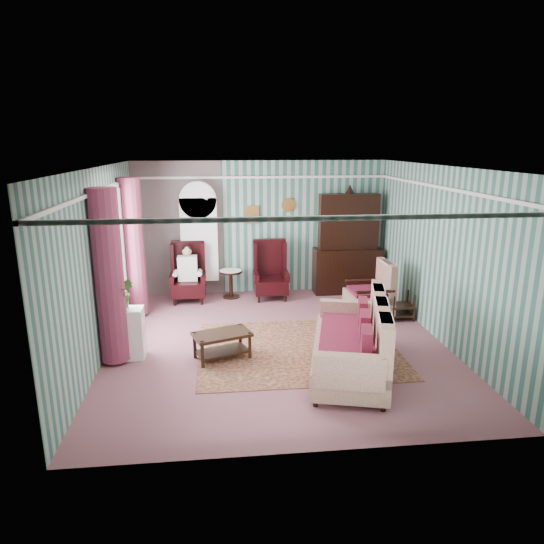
{
  "coord_description": "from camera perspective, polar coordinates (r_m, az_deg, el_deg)",
  "views": [
    {
      "loc": [
        -0.91,
        -7.51,
        3.24
      ],
      "look_at": [
        -0.02,
        0.6,
        1.08
      ],
      "focal_mm": 32.0,
      "sensor_mm": 36.0,
      "label": 1
    }
  ],
  "objects": [
    {
      "name": "seated_woman",
      "position": [
        10.33,
        -9.86,
        -0.25
      ],
      "size": [
        0.44,
        0.4,
        1.18
      ],
      "primitive_type": null,
      "color": "beige",
      "rests_on": "floor"
    },
    {
      "name": "floral_armchair",
      "position": [
        9.46,
        11.32,
        -2.15
      ],
      "size": [
        0.83,
        0.91,
        1.04
      ],
      "primitive_type": "cube",
      "rotation": [
        0.0,
        0.0,
        1.6
      ],
      "color": "beige",
      "rests_on": "floor"
    },
    {
      "name": "rug",
      "position": [
        8.0,
        3.05,
        -9.04
      ],
      "size": [
        3.2,
        2.6,
        0.01
      ],
      "primitive_type": "cube",
      "color": "#4B1920",
      "rests_on": "floor"
    },
    {
      "name": "sofa",
      "position": [
        7.12,
        9.1,
        -7.98
      ],
      "size": [
        1.51,
        2.44,
        1.01
      ],
      "primitive_type": "cube",
      "rotation": [
        0.0,
        0.0,
        1.32
      ],
      "color": "beige",
      "rests_on": "floor"
    },
    {
      "name": "room_shell",
      "position": [
        7.79,
        -4.02,
        5.69
      ],
      "size": [
        5.53,
        6.02,
        2.91
      ],
      "color": "#356058",
      "rests_on": "ground"
    },
    {
      "name": "floor",
      "position": [
        8.23,
        0.63,
        -8.34
      ],
      "size": [
        6.0,
        6.0,
        0.0
      ],
      "primitive_type": "plane",
      "color": "#7E4955",
      "rests_on": "ground"
    },
    {
      "name": "wingback_right",
      "position": [
        10.35,
        -0.16,
        0.21
      ],
      "size": [
        0.76,
        0.8,
        1.25
      ],
      "primitive_type": "cube",
      "color": "black",
      "rests_on": "floor"
    },
    {
      "name": "potted_plant_c",
      "position": [
        7.75,
        -17.49,
        -2.64
      ],
      "size": [
        0.29,
        0.29,
        0.41
      ],
      "primitive_type": "imported",
      "rotation": [
        0.0,
        0.0,
        0.37
      ],
      "color": "#1F541A",
      "rests_on": "plant_stand"
    },
    {
      "name": "dresser_hutch",
      "position": [
        10.81,
        8.97,
        3.67
      ],
      "size": [
        1.5,
        0.56,
        2.36
      ],
      "primitive_type": "cube",
      "color": "black",
      "rests_on": "floor"
    },
    {
      "name": "nest_table",
      "position": [
        9.54,
        14.89,
        -3.82
      ],
      "size": [
        0.45,
        0.38,
        0.54
      ],
      "primitive_type": "cube",
      "color": "black",
      "rests_on": "floor"
    },
    {
      "name": "wingback_left",
      "position": [
        10.32,
        -9.87,
        -0.06
      ],
      "size": [
        0.76,
        0.8,
        1.25
      ],
      "primitive_type": "cube",
      "color": "black",
      "rests_on": "floor"
    },
    {
      "name": "plant_stand",
      "position": [
        7.89,
        -16.8,
        -6.92
      ],
      "size": [
        0.55,
        0.35,
        0.8
      ],
      "primitive_type": "cube",
      "color": "silver",
      "rests_on": "floor"
    },
    {
      "name": "coffee_table",
      "position": [
        7.64,
        -5.87,
        -8.61
      ],
      "size": [
        0.98,
        0.75,
        0.42
      ],
      "primitive_type": "cube",
      "rotation": [
        0.0,
        0.0,
        0.34
      ],
      "color": "black",
      "rests_on": "floor"
    },
    {
      "name": "bookcase",
      "position": [
        10.57,
        -8.51,
        3.11
      ],
      "size": [
        0.8,
        0.28,
        2.24
      ],
      "primitive_type": "cube",
      "color": "white",
      "rests_on": "floor"
    },
    {
      "name": "round_side_table",
      "position": [
        10.53,
        -4.85,
        -1.42
      ],
      "size": [
        0.5,
        0.5,
        0.6
      ],
      "primitive_type": "cylinder",
      "color": "black",
      "rests_on": "floor"
    },
    {
      "name": "potted_plant_b",
      "position": [
        7.75,
        -16.96,
        -2.36
      ],
      "size": [
        0.3,
        0.26,
        0.47
      ],
      "primitive_type": "imported",
      "rotation": [
        0.0,
        0.0,
        -0.23
      ],
      "color": "#1B4A17",
      "rests_on": "plant_stand"
    },
    {
      "name": "potted_plant_a",
      "position": [
        7.57,
        -17.76,
        -3.08
      ],
      "size": [
        0.37,
        0.33,
        0.4
      ],
      "primitive_type": "imported",
      "rotation": [
        0.0,
        0.0,
        -0.03
      ],
      "color": "#195219",
      "rests_on": "plant_stand"
    }
  ]
}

